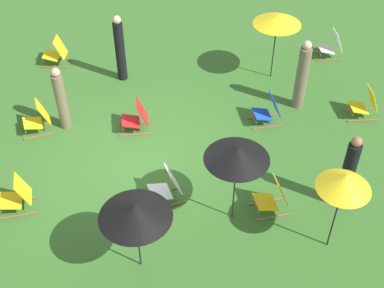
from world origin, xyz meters
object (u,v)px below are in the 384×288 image
object	(u,v)px
deckchair_6	(332,46)
person_0	(348,173)
umbrella_0	(277,20)
person_2	(61,99)
deckchair_5	(268,110)
umbrella_2	(345,182)
umbrella_3	(237,153)
deckchair_3	(137,118)
deckchair_11	(365,104)
person_3	(120,49)
deckchair_7	(17,196)
deckchair_12	(167,187)
umbrella_1	(135,211)
deckchair_9	(273,197)
person_1	(302,76)
deckchair_10	(56,53)
deckchair_2	(38,119)

from	to	relation	value
deckchair_6	person_0	xyz separation A→B (m)	(5.64, -1.48, 0.51)
umbrella_0	person_2	size ratio (longest dim) A/B	1.10
deckchair_5	umbrella_2	world-z (taller)	umbrella_2
deckchair_6	umbrella_3	distance (m)	7.07
deckchair_3	deckchair_11	distance (m)	5.70
umbrella_3	person_3	world-z (taller)	umbrella_3
deckchair_5	deckchair_7	bearing A→B (deg)	-73.41
umbrella_2	deckchair_12	bearing A→B (deg)	-116.21
person_3	umbrella_1	bearing A→B (deg)	166.80
deckchair_9	umbrella_0	bearing A→B (deg)	161.59
person_1	umbrella_3	bearing A→B (deg)	118.33
umbrella_0	umbrella_2	xyz separation A→B (m)	(5.83, -0.11, 0.01)
deckchair_7	person_1	distance (m)	7.27
deckchair_6	person_0	world-z (taller)	person_0
umbrella_1	deckchair_11	bearing A→B (deg)	124.94
deckchair_3	person_2	size ratio (longest dim) A/B	0.49
deckchair_11	person_0	world-z (taller)	person_0
deckchair_5	deckchair_10	world-z (taller)	same
deckchair_5	deckchair_12	xyz separation A→B (m)	(2.35, -2.64, 0.00)
deckchair_3	umbrella_3	bearing A→B (deg)	31.74
umbrella_0	umbrella_3	size ratio (longest dim) A/B	0.98
deckchair_5	person_1	size ratio (longest dim) A/B	0.44
deckchair_5	umbrella_3	bearing A→B (deg)	-29.89
umbrella_3	person_1	size ratio (longest dim) A/B	1.01
deckchair_6	person_1	distance (m)	2.76
person_3	deckchair_12	bearing A→B (deg)	175.20
deckchair_5	person_1	world-z (taller)	person_1
deckchair_10	deckchair_5	bearing A→B (deg)	68.12
deckchair_2	umbrella_0	xyz separation A→B (m)	(-1.78, 6.12, 1.38)
deckchair_6	umbrella_3	world-z (taller)	umbrella_3
deckchair_6	umbrella_0	bearing A→B (deg)	-65.99
person_0	person_1	bearing A→B (deg)	174.18
person_2	umbrella_3	bearing A→B (deg)	-73.87
deckchair_6	person_3	xyz separation A→B (m)	(0.54, -6.08, 0.56)
deckchair_3	deckchair_10	distance (m)	3.90
deckchair_3	deckchair_12	xyz separation A→B (m)	(2.37, 0.60, 0.00)
deckchair_2	deckchair_10	xyz separation A→B (m)	(-3.00, 0.13, 0.00)
umbrella_2	person_2	size ratio (longest dim) A/B	1.13
deckchair_11	deckchair_12	bearing A→B (deg)	-64.11
deckchair_3	deckchair_11	size ratio (longest dim) A/B	1.00
person_3	deckchair_3	bearing A→B (deg)	172.75
deckchair_6	person_0	bearing A→B (deg)	-14.22
umbrella_2	person_3	xyz separation A→B (m)	(-6.14, -4.02, -0.84)
deckchair_5	deckchair_9	xyz separation A→B (m)	(2.85, -0.49, 0.00)
deckchair_7	person_3	size ratio (longest dim) A/B	0.44
deckchair_10	umbrella_0	bearing A→B (deg)	86.93
deckchair_11	person_2	size ratio (longest dim) A/B	0.49
deckchair_7	umbrella_3	distance (m)	4.64
deckchair_10	deckchair_6	bearing A→B (deg)	95.76
deckchair_9	deckchair_12	xyz separation A→B (m)	(-0.51, -2.15, 0.00)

